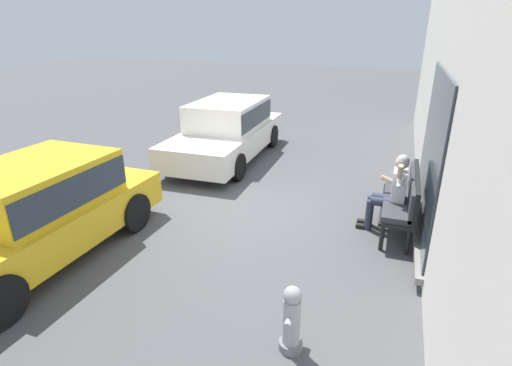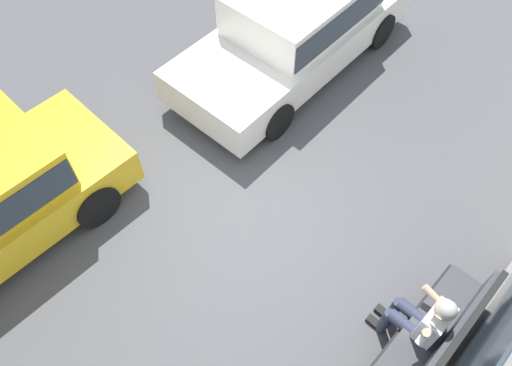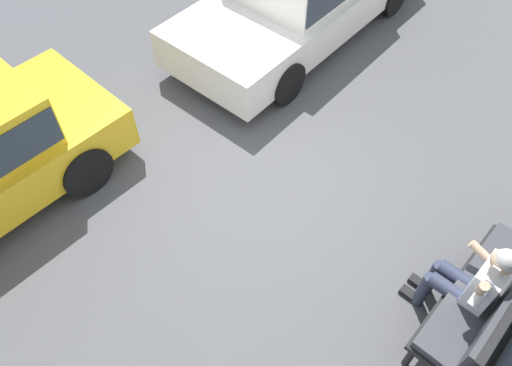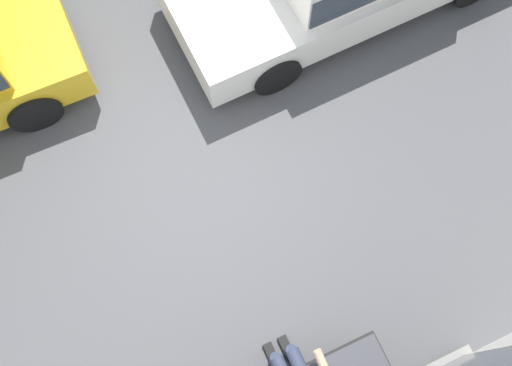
% 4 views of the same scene
% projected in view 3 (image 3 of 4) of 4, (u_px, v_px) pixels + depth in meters
% --- Properties ---
extents(ground_plane, '(60.00, 60.00, 0.00)m').
position_uv_depth(ground_plane, '(257.00, 179.00, 6.29)').
color(ground_plane, '#4C4C4F').
extents(bench, '(1.77, 0.55, 1.04)m').
position_uv_depth(bench, '(493.00, 298.00, 4.65)').
color(bench, black).
rests_on(bench, ground_plane).
extents(person_on_phone, '(0.73, 0.74, 1.38)m').
position_uv_depth(person_on_phone, '(472.00, 282.00, 4.61)').
color(person_on_phone, '#2D3347').
rests_on(person_on_phone, ground_plane).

